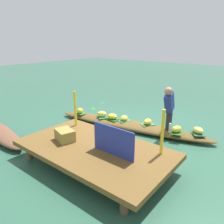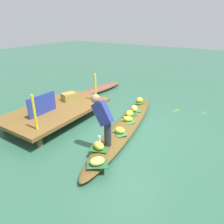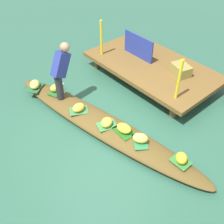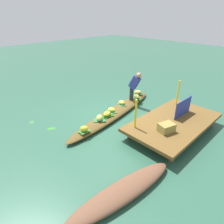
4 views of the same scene
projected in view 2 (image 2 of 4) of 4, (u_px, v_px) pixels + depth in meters
canal_water at (125, 130)px, 5.88m from camera, size 40.00×40.00×0.00m
dock_platform at (57, 110)px, 6.34m from camera, size 3.20×1.80×0.40m
vendor_boat at (125, 127)px, 5.84m from camera, size 4.88×1.48×0.21m
moored_boat at (99, 89)px, 8.99m from camera, size 2.77×0.90×0.24m
leaf_mat_0 at (139, 102)px, 7.26m from camera, size 0.33×0.25×0.01m
banana_bunch_0 at (140, 100)px, 7.23m from camera, size 0.30×0.30×0.18m
leaf_mat_1 at (128, 121)px, 5.92m from camera, size 0.37×0.44×0.01m
banana_bunch_1 at (128, 119)px, 5.89m from camera, size 0.29×0.32×0.15m
leaf_mat_2 at (97, 164)px, 4.15m from camera, size 0.48×0.51×0.01m
banana_bunch_2 at (97, 161)px, 4.12m from camera, size 0.37×0.35×0.16m
leaf_mat_3 at (120, 133)px, 5.30m from camera, size 0.41×0.46×0.01m
banana_bunch_3 at (120, 130)px, 5.27m from camera, size 0.23×0.29×0.16m
leaf_mat_4 at (130, 116)px, 6.25m from camera, size 0.44×0.30×0.01m
banana_bunch_4 at (130, 113)px, 6.22m from camera, size 0.34×0.27×0.17m
leaf_mat_5 at (134, 111)px, 6.57m from camera, size 0.46×0.43×0.01m
banana_bunch_5 at (134, 108)px, 6.53m from camera, size 0.34×0.32×0.19m
leaf_mat_6 at (99, 149)px, 4.65m from camera, size 0.38×0.46×0.01m
banana_bunch_6 at (99, 146)px, 4.61m from camera, size 0.28×0.33×0.18m
vendor_person at (103, 117)px, 4.58m from camera, size 0.26×0.52×1.20m
water_bottle at (100, 140)px, 4.76m from camera, size 0.06×0.06×0.24m
market_banner at (42, 105)px, 5.82m from camera, size 0.94×0.04×0.57m
railing_post_west at (35, 113)px, 4.91m from camera, size 0.06×0.06×0.90m
railing_post_east at (95, 87)px, 6.76m from camera, size 0.06×0.06×0.90m
produce_crate at (69, 97)px, 6.90m from camera, size 0.51×0.43×0.25m
drifting_plant_0 at (176, 110)px, 7.16m from camera, size 0.32×0.26×0.01m
drifting_plant_1 at (204, 113)px, 6.96m from camera, size 0.25×0.27×0.01m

